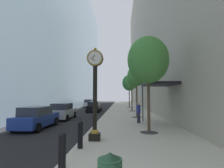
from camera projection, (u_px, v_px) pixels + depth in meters
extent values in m
plane|color=black|center=(108.00, 111.00, 29.34)|extent=(110.00, 110.00, 0.00)
cube|color=beige|center=(127.00, 109.00, 32.18)|extent=(6.38, 80.00, 0.14)
cube|color=#849EB2|center=(49.00, 26.00, 33.93)|extent=(9.00, 80.00, 31.38)
cube|color=#A89E89|center=(168.00, 18.00, 32.96)|extent=(9.00, 80.00, 33.63)
cube|color=black|center=(95.00, 137.00, 9.11)|extent=(0.55, 0.55, 0.35)
cylinder|color=gold|center=(95.00, 131.00, 9.12)|extent=(0.39, 0.38, 0.18)
cylinder|color=black|center=(95.00, 98.00, 9.24)|extent=(0.22, 0.22, 3.26)
cylinder|color=black|center=(95.00, 58.00, 9.38)|extent=(0.84, 0.28, 0.84)
torus|color=gold|center=(95.00, 58.00, 9.23)|extent=(0.82, 0.05, 0.82)
cylinder|color=white|center=(95.00, 58.00, 9.23)|extent=(0.69, 0.01, 0.69)
cylinder|color=white|center=(96.00, 59.00, 9.53)|extent=(0.69, 0.01, 0.69)
sphere|color=gold|center=(95.00, 49.00, 9.41)|extent=(0.16, 0.16, 0.16)
cube|color=black|center=(94.00, 56.00, 9.23)|extent=(0.12, 0.01, 0.16)
cube|color=black|center=(93.00, 59.00, 9.22)|extent=(0.22, 0.01, 0.19)
cylinder|color=black|center=(62.00, 155.00, 5.32)|extent=(0.22, 0.22, 0.98)
sphere|color=black|center=(62.00, 136.00, 5.36)|extent=(0.24, 0.24, 0.24)
cylinder|color=black|center=(80.00, 137.00, 7.72)|extent=(0.22, 0.22, 0.98)
sphere|color=black|center=(80.00, 124.00, 7.76)|extent=(0.24, 0.24, 0.24)
cylinder|color=#333335|center=(149.00, 132.00, 10.97)|extent=(1.10, 1.10, 0.02)
cylinder|color=#4C3D2D|center=(149.00, 104.00, 11.09)|extent=(0.18, 0.18, 3.54)
ellipsoid|color=#428438|center=(148.00, 60.00, 11.28)|extent=(2.58, 2.58, 2.97)
cylinder|color=#333335|center=(137.00, 117.00, 18.99)|extent=(1.10, 1.10, 0.02)
cylinder|color=brown|center=(137.00, 100.00, 19.11)|extent=(0.18, 0.18, 3.70)
ellipsoid|color=#428438|center=(137.00, 76.00, 19.29)|extent=(2.00, 2.00, 2.30)
cylinder|color=#333335|center=(132.00, 111.00, 27.00)|extent=(1.10, 1.10, 0.02)
cylinder|color=brown|center=(132.00, 99.00, 27.13)|extent=(0.18, 0.18, 3.71)
ellipsoid|color=#428438|center=(132.00, 82.00, 27.31)|extent=(2.01, 2.01, 2.31)
cylinder|color=#333335|center=(129.00, 108.00, 35.02)|extent=(1.10, 1.10, 0.02)
cylinder|color=brown|center=(129.00, 98.00, 35.15)|extent=(0.18, 0.18, 3.85)
ellipsoid|color=#2D7033|center=(129.00, 83.00, 35.35)|extent=(2.70, 2.70, 3.11)
cone|color=#183523|center=(110.00, 156.00, 3.76)|extent=(0.53, 0.53, 0.16)
cylinder|color=#23232D|center=(139.00, 118.00, 15.00)|extent=(0.29, 0.29, 0.82)
cylinder|color=navy|center=(139.00, 109.00, 15.05)|extent=(0.38, 0.38, 0.66)
sphere|color=tan|center=(138.00, 104.00, 15.08)|extent=(0.25, 0.25, 0.25)
cube|color=brown|center=(138.00, 113.00, 15.25)|extent=(0.21, 0.15, 0.24)
cube|color=black|center=(159.00, 84.00, 14.46)|extent=(2.40, 3.60, 0.20)
cylinder|color=#333338|center=(148.00, 105.00, 12.81)|extent=(0.10, 0.10, 3.20)
cylinder|color=#333338|center=(143.00, 103.00, 16.00)|extent=(0.10, 0.10, 3.20)
cube|color=#B7BABF|center=(63.00, 113.00, 18.68)|extent=(1.88, 4.65, 0.80)
cube|color=#282D38|center=(62.00, 106.00, 18.50)|extent=(1.63, 2.61, 0.65)
cylinder|color=black|center=(59.00, 114.00, 20.25)|extent=(0.23, 0.64, 0.64)
cylinder|color=black|center=(75.00, 114.00, 20.20)|extent=(0.23, 0.64, 0.64)
cylinder|color=black|center=(48.00, 118.00, 17.12)|extent=(0.23, 0.64, 0.64)
cylinder|color=black|center=(67.00, 118.00, 17.07)|extent=(0.23, 0.64, 0.64)
cube|color=navy|center=(37.00, 120.00, 13.26)|extent=(1.82, 4.49, 0.78)
cube|color=#282D38|center=(36.00, 111.00, 13.08)|extent=(1.56, 2.53, 0.64)
cylinder|color=black|center=(36.00, 121.00, 14.80)|extent=(0.24, 0.65, 0.64)
cylinder|color=black|center=(56.00, 121.00, 14.68)|extent=(0.24, 0.65, 0.64)
cylinder|color=black|center=(13.00, 127.00, 11.79)|extent=(0.24, 0.65, 0.64)
cylinder|color=black|center=(38.00, 128.00, 11.67)|extent=(0.24, 0.65, 0.64)
cube|color=silver|center=(89.00, 104.00, 38.79)|extent=(1.80, 4.70, 0.82)
cube|color=#282D38|center=(89.00, 101.00, 38.61)|extent=(1.55, 2.64, 0.67)
cylinder|color=black|center=(86.00, 105.00, 40.38)|extent=(0.23, 0.64, 0.64)
cylinder|color=black|center=(94.00, 105.00, 40.33)|extent=(0.23, 0.64, 0.64)
cylinder|color=black|center=(84.00, 106.00, 37.21)|extent=(0.23, 0.64, 0.64)
cylinder|color=black|center=(92.00, 106.00, 37.16)|extent=(0.23, 0.64, 0.64)
cube|color=black|center=(94.00, 108.00, 27.14)|extent=(1.76, 4.16, 0.77)
cube|color=#282D38|center=(94.00, 103.00, 26.98)|extent=(1.54, 2.34, 0.63)
cylinder|color=black|center=(90.00, 109.00, 28.58)|extent=(0.23, 0.64, 0.64)
cylinder|color=black|center=(101.00, 109.00, 28.48)|extent=(0.23, 0.64, 0.64)
cylinder|color=black|center=(87.00, 110.00, 25.77)|extent=(0.23, 0.64, 0.64)
cylinder|color=black|center=(99.00, 111.00, 25.67)|extent=(0.23, 0.64, 0.64)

